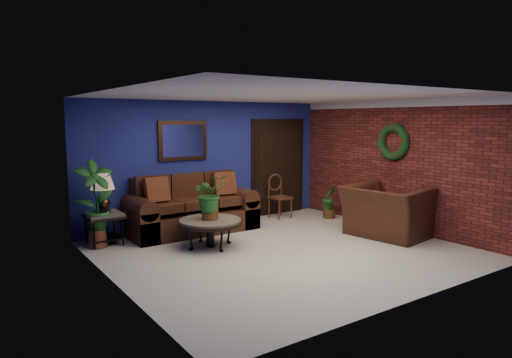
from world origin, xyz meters
TOP-DOWN VIEW (x-y plane):
  - floor at (0.00, 0.00)m, footprint 5.50×5.50m
  - wall_back at (0.00, 2.50)m, footprint 5.50×0.04m
  - wall_left at (-2.75, 0.00)m, footprint 0.04×5.00m
  - wall_right_brick at (2.75, 0.00)m, footprint 0.04×5.00m
  - ceiling at (0.00, 0.00)m, footprint 5.50×5.00m
  - crown_molding at (2.72, 0.00)m, footprint 0.03×5.00m
  - wall_mirror at (-0.60, 2.46)m, footprint 1.02×0.06m
  - closet_door at (1.75, 2.47)m, footprint 1.44×0.06m
  - wreath at (2.69, 0.05)m, footprint 0.16×0.72m
  - sofa at (-0.66, 2.09)m, footprint 2.44×1.05m
  - coffee_table at (-0.88, 0.90)m, footprint 1.10×1.10m
  - end_table at (-2.30, 2.05)m, footprint 0.60×0.60m
  - table_lamp at (-2.30, 2.05)m, footprint 0.40×0.40m
  - side_chair at (1.49, 2.12)m, footprint 0.42×0.42m
  - armchair at (2.15, -0.32)m, footprint 1.44×1.59m
  - coffee_plant at (-0.88, 0.90)m, footprint 0.60×0.53m
  - floor_plant at (2.35, 1.42)m, footprint 0.36×0.30m
  - tall_plant at (-2.45, 1.95)m, footprint 0.69×0.51m

SIDE VIEW (x-z plane):
  - floor at x=0.00m, z-range 0.00..0.00m
  - sofa at x=-0.66m, z-range -0.19..0.91m
  - floor_plant at x=2.35m, z-range 0.00..0.75m
  - coffee_table at x=-0.88m, z-range 0.18..0.65m
  - end_table at x=-2.30m, z-range 0.15..0.70m
  - armchair at x=2.15m, z-range 0.00..0.92m
  - side_chair at x=1.49m, z-range 0.06..1.01m
  - tall_plant at x=-2.45m, z-range 0.06..1.55m
  - coffee_plant at x=-0.88m, z-range 0.51..1.26m
  - table_lamp at x=-2.30m, z-range 0.65..1.31m
  - closet_door at x=1.75m, z-range -0.04..2.14m
  - wall_back at x=0.00m, z-range 0.00..2.50m
  - wall_left at x=-2.75m, z-range 0.00..2.50m
  - wall_right_brick at x=2.75m, z-range 0.00..2.50m
  - wreath at x=2.69m, z-range 1.34..2.06m
  - wall_mirror at x=-0.60m, z-range 1.33..2.10m
  - crown_molding at x=2.72m, z-range 2.36..2.50m
  - ceiling at x=0.00m, z-range 2.49..2.51m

